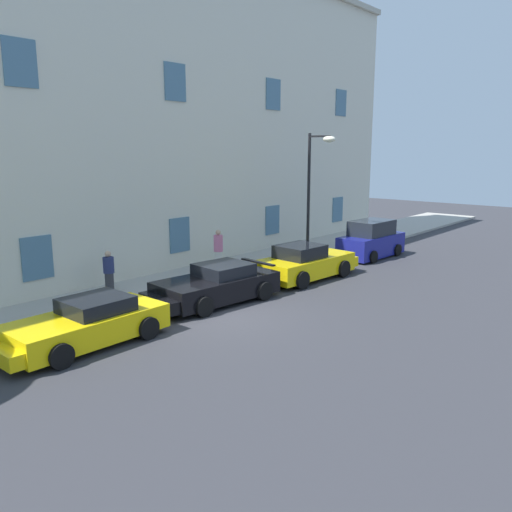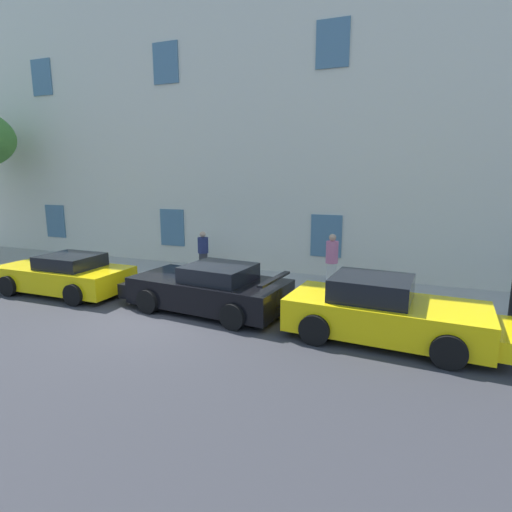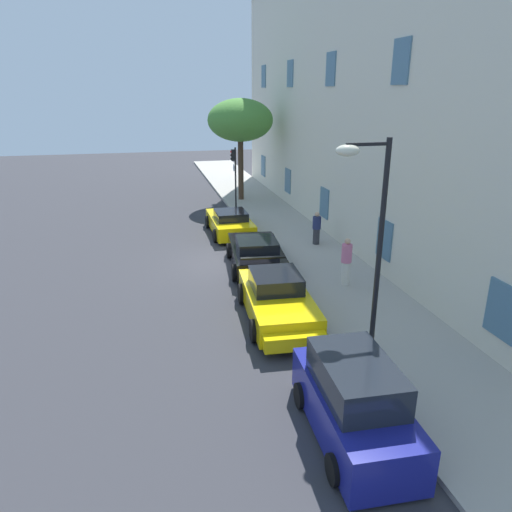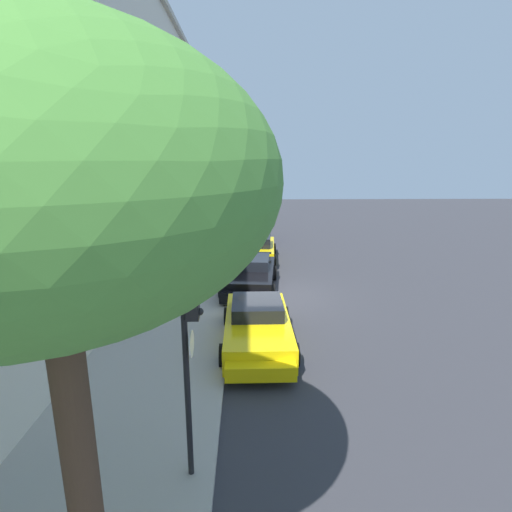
{
  "view_description": "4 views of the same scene",
  "coord_description": "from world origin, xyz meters",
  "views": [
    {
      "loc": [
        -11.44,
        -11.32,
        5.24
      ],
      "look_at": [
        2.21,
        0.42,
        1.52
      ],
      "focal_mm": 36.39,
      "sensor_mm": 36.0,
      "label": 1
    },
    {
      "loc": [
        6.14,
        -8.63,
        3.73
      ],
      "look_at": [
        2.0,
        1.85,
        1.49
      ],
      "focal_mm": 28.6,
      "sensor_mm": 36.0,
      "label": 2
    },
    {
      "loc": [
        18.99,
        -3.14,
        7.01
      ],
      "look_at": [
        2.12,
        0.82,
        0.94
      ],
      "focal_mm": 33.31,
      "sensor_mm": 36.0,
      "label": 3
    },
    {
      "loc": [
        -14.95,
        1.26,
        5.4
      ],
      "look_at": [
        2.47,
        0.8,
        1.06
      ],
      "focal_mm": 27.05,
      "sensor_mm": 36.0,
      "label": 4
    }
  ],
  "objects": [
    {
      "name": "ground_plane",
      "position": [
        0.0,
        0.0,
        0.0
      ],
      "size": [
        80.0,
        80.0,
        0.0
      ],
      "primitive_type": "plane",
      "color": "#333338"
    },
    {
      "name": "sidewalk",
      "position": [
        0.0,
        3.74,
        0.07
      ],
      "size": [
        60.0,
        3.83,
        0.14
      ],
      "primitive_type": "cube",
      "color": "#A8A399",
      "rests_on": "ground"
    },
    {
      "name": "hatchback_parked",
      "position": [
        11.33,
        0.76,
        0.82
      ],
      "size": [
        3.93,
        1.94,
        1.83
      ],
      "color": "navy",
      "rests_on": "ground"
    },
    {
      "name": "building_facade",
      "position": [
        -0.0,
        7.22,
        6.9
      ],
      "size": [
        39.98,
        3.63,
        13.76
      ],
      "color": "beige",
      "rests_on": "ground"
    },
    {
      "name": "pedestrian_admiring",
      "position": [
        -1.16,
        4.5,
        0.92
      ],
      "size": [
        0.49,
        0.49,
        1.55
      ],
      "color": "#333338",
      "rests_on": "sidewalk"
    },
    {
      "name": "pedestrian_strolling",
      "position": [
        3.77,
        3.85,
        1.06
      ],
      "size": [
        0.43,
        0.43,
        1.8
      ],
      "color": "silver",
      "rests_on": "sidewalk"
    },
    {
      "name": "tree_near_kerb",
      "position": [
        -11.54,
        3.0,
        5.19
      ],
      "size": [
        4.14,
        4.14,
        6.41
      ],
      "color": "#473323",
      "rests_on": "sidewalk"
    },
    {
      "name": "street_lamp",
      "position": [
        8.48,
        2.17,
        4.15
      ],
      "size": [
        0.44,
        1.42,
        5.82
      ],
      "color": "black",
      "rests_on": "sidewalk"
    },
    {
      "name": "sportscar_white_middle",
      "position": [
        5.78,
        0.69,
        0.63
      ],
      "size": [
        4.88,
        2.39,
        1.45
      ],
      "color": "yellow",
      "rests_on": "ground"
    },
    {
      "name": "traffic_light",
      "position": [
        -9.35,
        2.15,
        2.62
      ],
      "size": [
        0.44,
        0.36,
        3.64
      ],
      "color": "black",
      "rests_on": "sidewalk"
    },
    {
      "name": "sportscar_yellow_flank",
      "position": [
        0.74,
        1.12,
        0.59
      ],
      "size": [
        4.89,
        2.55,
        1.32
      ],
      "color": "black",
      "rests_on": "ground"
    },
    {
      "name": "sportscar_red_lead",
      "position": [
        -4.42,
        0.93,
        0.57
      ],
      "size": [
        4.65,
        2.15,
        1.26
      ],
      "color": "yellow",
      "rests_on": "ground"
    }
  ]
}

